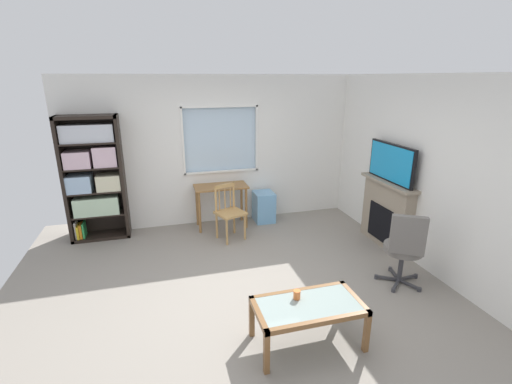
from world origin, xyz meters
name	(u,v)px	position (x,y,z in m)	size (l,w,h in m)	color
ground	(247,289)	(0.00, 0.00, -0.01)	(5.98, 5.77, 0.02)	gray
wall_back_with_window	(212,152)	(-0.01, 2.39, 1.27)	(4.98, 0.15, 2.59)	white
wall_right	(431,175)	(2.55, 0.00, 1.29)	(0.12, 4.97, 2.59)	white
bookshelf	(93,175)	(-1.95, 2.14, 1.06)	(0.90, 0.38, 1.99)	black
desk_under_window	(221,193)	(0.06, 2.04, 0.62)	(0.91, 0.45, 0.76)	olive
wooden_chair	(229,212)	(0.09, 1.52, 0.46)	(0.53, 0.52, 0.90)	tan
plastic_drawer_unit	(264,207)	(0.85, 2.09, 0.27)	(0.35, 0.40, 0.55)	#72ADDB
fireplace	(386,213)	(2.39, 0.63, 0.53)	(0.26, 1.14, 1.05)	gray
tv	(391,163)	(2.38, 0.63, 1.33)	(0.06, 1.01, 0.57)	black
office_chair	(405,246)	(1.89, -0.46, 0.55)	(0.61, 0.62, 1.00)	slate
coffee_table	(308,310)	(0.34, -1.11, 0.39)	(1.05, 0.56, 0.46)	#8C9E99
sippy_cup	(297,295)	(0.26, -1.00, 0.50)	(0.07, 0.07, 0.09)	orange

